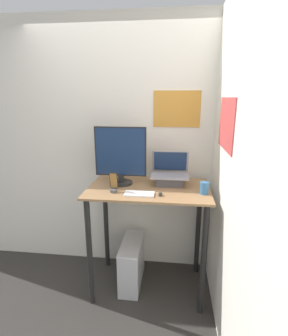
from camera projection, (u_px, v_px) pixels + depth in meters
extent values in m
plane|color=#2D2B28|center=(144.00, 311.00, 2.31)|extent=(12.00, 12.00, 0.00)
cube|color=silver|center=(153.00, 150.00, 2.70)|extent=(6.00, 0.05, 2.60)
cube|color=gold|center=(177.00, 109.00, 2.53)|extent=(0.45, 0.01, 0.35)
cube|color=silver|center=(230.00, 172.00, 1.90)|extent=(0.05, 6.00, 2.60)
cube|color=#BF3F3F|center=(226.00, 124.00, 1.95)|extent=(0.01, 0.55, 0.38)
cube|color=#936D47|center=(149.00, 188.00, 2.36)|extent=(1.09, 0.67, 0.02)
cylinder|color=black|center=(90.00, 253.00, 2.28)|extent=(0.05, 0.05, 1.02)
cylinder|color=black|center=(204.00, 261.00, 2.17)|extent=(0.05, 0.05, 1.02)
cylinder|color=black|center=(106.00, 223.00, 2.82)|extent=(0.05, 0.05, 1.02)
cylinder|color=black|center=(198.00, 228.00, 2.71)|extent=(0.05, 0.05, 1.02)
cube|color=#4C4C51|center=(169.00, 181.00, 2.41)|extent=(0.24, 0.14, 0.08)
cube|color=gray|center=(170.00, 176.00, 2.40)|extent=(0.34, 0.21, 0.02)
cube|color=gray|center=(170.00, 161.00, 2.49)|extent=(0.34, 0.05, 0.20)
cube|color=navy|center=(170.00, 161.00, 2.49)|extent=(0.31, 0.04, 0.18)
cylinder|color=black|center=(121.00, 183.00, 2.46)|extent=(0.21, 0.21, 0.02)
cylinder|color=black|center=(121.00, 178.00, 2.45)|extent=(0.06, 0.06, 0.07)
cube|color=black|center=(120.00, 152.00, 2.39)|extent=(0.48, 0.01, 0.45)
cube|color=navy|center=(120.00, 152.00, 2.38)|extent=(0.45, 0.01, 0.43)
cube|color=white|center=(139.00, 194.00, 2.18)|extent=(0.25, 0.12, 0.01)
cube|color=silver|center=(139.00, 193.00, 2.18)|extent=(0.23, 0.11, 0.00)
ellipsoid|color=#262626|center=(160.00, 194.00, 2.16)|extent=(0.04, 0.06, 0.03)
cylinder|color=#4C4C51|center=(114.00, 191.00, 2.24)|extent=(0.06, 0.06, 0.03)
cube|color=black|center=(114.00, 181.00, 2.23)|extent=(0.07, 0.04, 0.15)
cube|color=olive|center=(114.00, 181.00, 2.22)|extent=(0.06, 0.03, 0.14)
cube|color=silver|center=(132.00, 262.00, 2.62)|extent=(0.19, 0.51, 0.45)
cube|color=#ADADB2|center=(127.00, 280.00, 2.37)|extent=(0.18, 0.01, 0.43)
cylinder|color=#336699|center=(204.00, 188.00, 2.19)|extent=(0.07, 0.07, 0.10)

